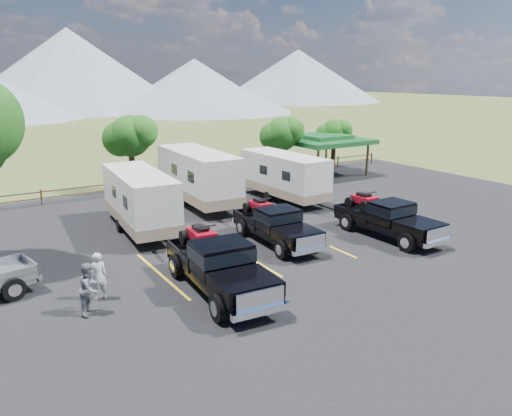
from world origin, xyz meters
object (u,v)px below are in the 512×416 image
rig_right (387,218)px  trailer_right (284,176)px  pavilion (323,140)px  person_b (90,288)px  person_a (98,276)px  trailer_left (140,200)px  rig_left (219,264)px  trailer_center (198,177)px  rig_center (276,224)px

rig_right → trailer_right: (-0.02, 8.80, 0.58)m
pavilion → rig_right: 16.29m
pavilion → person_b: pavilion is taller
person_a → person_b: (-0.54, -0.96, 0.02)m
trailer_left → person_a: size_ratio=5.00×
rig_left → person_b: 4.56m
pavilion → person_a: bearing=-147.4°
rig_right → trailer_left: size_ratio=0.69×
person_a → person_b: bearing=58.1°
trailer_center → rig_right: bearing=-60.9°
rig_center → rig_right: size_ratio=0.97×
pavilion → person_a: (-21.69, -13.89, -1.87)m
rig_left → trailer_left: (0.12, 8.69, 0.55)m
rig_right → trailer_center: 11.78m
rig_left → person_a: size_ratio=3.77×
trailer_left → trailer_center: trailer_center is taller
trailer_left → rig_center: bearing=-43.3°
person_a → trailer_right: bearing=-151.8°
rig_left → trailer_left: size_ratio=0.76×
trailer_left → trailer_center: bearing=38.2°
trailer_left → trailer_right: bearing=12.8°
rig_left → trailer_center: size_ratio=0.69×
trailer_right → pavilion: bearing=34.1°
trailer_center → person_a: trailer_center is taller
trailer_center → trailer_right: 5.43m
rig_left → trailer_center: bearing=71.9°
rig_left → rig_center: 5.92m
rig_center → person_b: 9.75m
rig_right → pavilion: bearing=60.4°
rig_left → rig_right: 10.13m
trailer_right → rig_left: bearing=-136.2°
rig_left → trailer_left: trailer_left is taller
rig_left → trailer_center: (4.91, 11.84, 0.70)m
rig_center → trailer_left: size_ratio=0.67×
pavilion → trailer_right: (-7.68, -5.46, -1.20)m
pavilion → trailer_right: size_ratio=0.73×
trailer_left → pavilion: bearing=26.1°
pavilion → trailer_center: trailer_center is taller
trailer_center → trailer_left: bearing=-143.5°
rig_right → person_b: rig_right is taller
rig_center → trailer_center: bearing=92.8°
rig_right → person_b: size_ratio=3.38×
rig_center → trailer_center: trailer_center is taller
rig_center → trailer_right: trailer_right is taller
trailer_center → person_a: 13.56m
rig_center → trailer_left: bearing=135.0°
trailer_left → person_a: 8.19m
trailer_right → person_a: bearing=-150.3°
rig_left → pavilion: bearing=45.7°
rig_left → rig_right: bearing=11.6°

